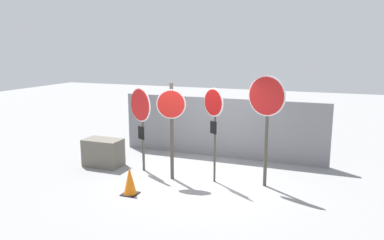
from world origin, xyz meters
The scene contains 8 objects.
ground_plane centered at (0.00, 0.00, 0.00)m, with size 40.00×40.00×0.00m, color gray.
fence_back centered at (0.00, 1.95, 0.88)m, with size 6.18×0.12×1.77m.
stop_sign_0 centered at (-1.56, -0.07, 1.58)m, with size 0.78×0.43×2.20m.
stop_sign_1 centered at (-0.55, -0.39, 1.58)m, with size 0.69×0.24×2.40m.
stop_sign_2 centered at (0.46, -0.20, 1.74)m, with size 0.58×0.38×2.30m.
stop_sign_3 centered at (1.67, -0.06, 1.88)m, with size 0.88×0.32×2.61m.
traffic_cone_0 centered at (-1.02, -1.62, 0.31)m, with size 0.34×0.34×0.64m.
storage_crate centered at (-2.75, -0.09, 0.38)m, with size 1.03×0.61×0.75m.
Camera 1 is at (3.10, -8.47, 3.23)m, focal length 35.00 mm.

